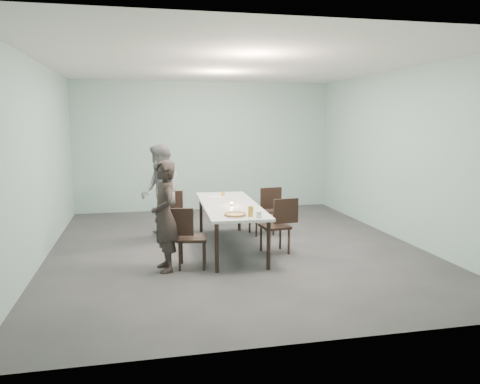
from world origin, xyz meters
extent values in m
plane|color=#333335|center=(0.00, 0.00, 0.00)|extent=(7.00, 7.00, 0.00)
cube|color=#95BCB7|center=(0.00, 3.50, 1.50)|extent=(6.00, 0.02, 3.00)
cube|color=#95BCB7|center=(0.00, -3.50, 1.50)|extent=(6.00, 0.02, 3.00)
cube|color=#95BCB7|center=(-3.00, 0.00, 1.50)|extent=(0.02, 7.00, 3.00)
cube|color=#95BCB7|center=(3.00, 0.00, 1.50)|extent=(0.02, 7.00, 3.00)
cube|color=white|center=(0.00, 0.00, 3.00)|extent=(6.00, 7.00, 0.02)
cube|color=white|center=(-0.09, -0.04, 0.73)|extent=(1.01, 2.63, 0.04)
cylinder|color=black|center=(-0.51, -1.24, 0.35)|extent=(0.06, 0.06, 0.71)
cylinder|color=black|center=(-0.41, 1.20, 0.35)|extent=(0.06, 0.06, 0.71)
cylinder|color=black|center=(0.23, -1.27, 0.35)|extent=(0.06, 0.06, 0.71)
cylinder|color=black|center=(0.33, 1.17, 0.35)|extent=(0.06, 0.06, 0.71)
cube|color=black|center=(-0.82, -0.92, 0.43)|extent=(0.49, 0.49, 0.04)
cube|color=black|center=(-1.01, -0.89, 0.67)|extent=(0.42, 0.11, 0.40)
cylinder|color=black|center=(-1.01, -1.06, 0.21)|extent=(0.04, 0.04, 0.41)
cylinder|color=black|center=(-0.96, -0.73, 0.21)|extent=(0.04, 0.04, 0.41)
cylinder|color=black|center=(-0.68, -1.12, 0.21)|extent=(0.04, 0.04, 0.41)
cylinder|color=black|center=(-0.62, -0.78, 0.21)|extent=(0.04, 0.04, 0.41)
cube|color=black|center=(-0.81, 0.78, 0.43)|extent=(0.49, 0.49, 0.04)
cube|color=black|center=(-1.00, 0.81, 0.67)|extent=(0.42, 0.11, 0.40)
cylinder|color=black|center=(-1.01, 0.64, 0.21)|extent=(0.04, 0.04, 0.41)
cylinder|color=black|center=(-0.95, 0.98, 0.21)|extent=(0.04, 0.04, 0.41)
cylinder|color=black|center=(-0.67, 0.58, 0.21)|extent=(0.04, 0.04, 0.41)
cylinder|color=black|center=(-0.61, 0.92, 0.21)|extent=(0.04, 0.04, 0.41)
cube|color=black|center=(0.56, -0.45, 0.43)|extent=(0.46, 0.46, 0.04)
cube|color=black|center=(0.75, -0.43, 0.67)|extent=(0.42, 0.09, 0.40)
cylinder|color=black|center=(0.71, -0.26, 0.21)|extent=(0.04, 0.04, 0.41)
cylinder|color=black|center=(0.75, -0.60, 0.21)|extent=(0.04, 0.04, 0.41)
cylinder|color=black|center=(0.37, -0.30, 0.21)|extent=(0.04, 0.04, 0.41)
cylinder|color=black|center=(0.41, -0.64, 0.21)|extent=(0.04, 0.04, 0.41)
cube|color=black|center=(0.67, 0.80, 0.43)|extent=(0.47, 0.47, 0.04)
cube|color=black|center=(0.86, 0.83, 0.67)|extent=(0.42, 0.10, 0.40)
cylinder|color=black|center=(0.82, 0.99, 0.21)|extent=(0.04, 0.04, 0.41)
cylinder|color=black|center=(0.86, 0.65, 0.21)|extent=(0.04, 0.04, 0.41)
cylinder|color=black|center=(0.48, 0.94, 0.21)|extent=(0.04, 0.04, 0.41)
cylinder|color=black|center=(0.53, 0.61, 0.21)|extent=(0.04, 0.04, 0.41)
imported|color=black|center=(-1.21, -0.99, 0.79)|extent=(0.48, 0.63, 1.57)
imported|color=slate|center=(-1.18, 0.84, 0.86)|extent=(0.77, 0.92, 1.71)
cylinder|color=white|center=(-0.21, -1.03, 0.76)|extent=(0.34, 0.34, 0.01)
cylinder|color=#E9CC84|center=(-0.21, -1.03, 0.77)|extent=(0.30, 0.30, 0.01)
torus|color=brown|center=(-0.21, -1.03, 0.77)|extent=(0.32, 0.32, 0.03)
cylinder|color=white|center=(-0.05, -0.66, 0.76)|extent=(0.18, 0.18, 0.01)
cylinder|color=gold|center=(0.00, -1.11, 0.82)|extent=(0.08, 0.08, 0.15)
cylinder|color=silver|center=(0.10, -1.22, 0.80)|extent=(0.08, 0.08, 0.09)
cylinder|color=silver|center=(-0.10, -0.22, 0.77)|extent=(0.06, 0.06, 0.03)
cylinder|color=orange|center=(-0.10, -0.22, 0.79)|extent=(0.04, 0.04, 0.01)
cylinder|color=gold|center=(-0.07, 0.75, 0.79)|extent=(0.07, 0.07, 0.08)
cube|color=silver|center=(-0.18, 0.72, 0.75)|extent=(0.31, 0.23, 0.01)
camera|label=1|loc=(-1.53, -7.48, 2.12)|focal=35.00mm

